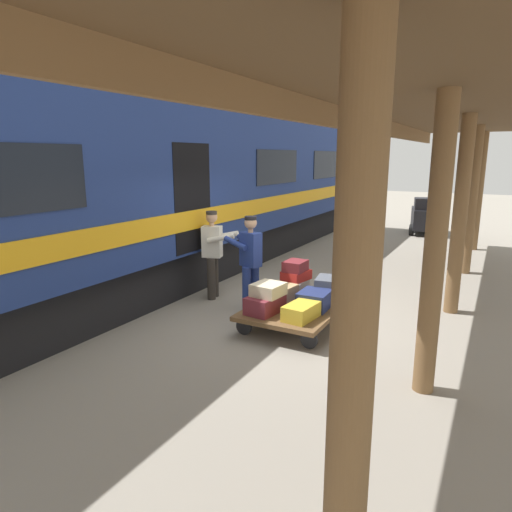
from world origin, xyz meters
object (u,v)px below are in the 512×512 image
at_px(suitcase_burgundy_valise, 265,304).
at_px(suitcase_slate_roller, 326,282).
at_px(suitcase_tan_vintage, 280,294).
at_px(porter_in_overalls, 250,260).
at_px(luggage_cart, 297,308).
at_px(suitcase_cream_canvas, 268,289).
at_px(suitcase_gray_aluminum, 293,287).
at_px(train_car, 132,190).
at_px(baggage_tug, 428,217).
at_px(porter_by_door, 213,252).
at_px(suitcase_brown_leather, 326,293).
at_px(suitcase_maroon_trunk, 295,266).
at_px(suitcase_navy_fabric, 315,300).
at_px(suitcase_red_plastic, 296,275).
at_px(suitcase_yellow_case, 301,311).

distance_m(suitcase_burgundy_valise, suitcase_slate_roller, 1.23).
relative_size(suitcase_tan_vintage, porter_in_overalls, 0.32).
distance_m(luggage_cart, suitcase_cream_canvas, 0.71).
height_order(suitcase_gray_aluminum, suitcase_burgundy_valise, suitcase_burgundy_valise).
bearing_deg(porter_in_overalls, suitcase_cream_canvas, 134.82).
bearing_deg(train_car, baggage_tug, -113.53).
bearing_deg(porter_by_door, suitcase_brown_leather, -179.65).
xyz_separation_m(train_car, suitcase_gray_aluminum, (-3.47, -0.23, -1.60)).
height_order(suitcase_burgundy_valise, suitcase_maroon_trunk, suitcase_maroon_trunk).
relative_size(suitcase_gray_aluminum, porter_by_door, 0.36).
bearing_deg(baggage_tug, suitcase_navy_fabric, 88.50).
bearing_deg(suitcase_red_plastic, suitcase_yellow_case, 117.20).
height_order(suitcase_slate_roller, suitcase_cream_canvas, suitcase_cream_canvas).
xyz_separation_m(suitcase_tan_vintage, suitcase_maroon_trunk, (-0.03, -0.53, 0.37)).
relative_size(train_car, suitcase_tan_vintage, 37.40).
bearing_deg(porter_by_door, suitcase_tan_vintage, 162.44).
xyz_separation_m(train_car, suitcase_maroon_trunk, (-3.50, -0.22, -1.22)).
height_order(suitcase_burgundy_valise, suitcase_cream_canvas, suitcase_cream_canvas).
distance_m(luggage_cart, suitcase_gray_aluminum, 0.65).
bearing_deg(suitcase_gray_aluminum, suitcase_tan_vintage, 90.00).
xyz_separation_m(luggage_cart, suitcase_cream_canvas, (0.27, 0.51, 0.41)).
height_order(suitcase_gray_aluminum, porter_by_door, porter_by_door).
distance_m(suitcase_slate_roller, suitcase_cream_canvas, 1.17).
distance_m(suitcase_yellow_case, baggage_tug, 10.85).
height_order(suitcase_yellow_case, suitcase_cream_canvas, suitcase_cream_canvas).
height_order(suitcase_red_plastic, baggage_tug, baggage_tug).
bearing_deg(luggage_cart, suitcase_brown_leather, -119.22).
distance_m(suitcase_tan_vintage, suitcase_navy_fabric, 0.61).
bearing_deg(porter_in_overalls, suitcase_yellow_case, 149.03).
relative_size(suitcase_burgundy_valise, suitcase_cream_canvas, 1.35).
xyz_separation_m(suitcase_brown_leather, porter_in_overalls, (1.33, 0.30, 0.49)).
distance_m(suitcase_brown_leather, suitcase_red_plastic, 0.62).
distance_m(suitcase_tan_vintage, suitcase_slate_roller, 0.81).
xyz_separation_m(porter_in_overalls, porter_by_door, (0.96, -0.28, 0.00)).
relative_size(suitcase_burgundy_valise, suitcase_maroon_trunk, 1.48).
distance_m(luggage_cart, porter_in_overalls, 1.23).
distance_m(suitcase_tan_vintage, porter_by_door, 1.82).
bearing_deg(baggage_tug, luggage_cart, 86.80).
height_order(luggage_cart, suitcase_cream_canvas, suitcase_cream_canvas).
bearing_deg(luggage_cart, porter_by_door, -14.99).
distance_m(train_car, suitcase_red_plastic, 3.78).
xyz_separation_m(suitcase_yellow_case, suitcase_cream_canvas, (0.58, -0.04, 0.25)).
relative_size(suitcase_gray_aluminum, baggage_tug, 0.32).
bearing_deg(suitcase_gray_aluminum, suitcase_navy_fabric, 138.20).
bearing_deg(suitcase_brown_leather, suitcase_tan_vintage, 41.80).
distance_m(suitcase_red_plastic, porter_in_overalls, 0.86).
bearing_deg(suitcase_slate_roller, suitcase_gray_aluminum, -3.33).
distance_m(suitcase_yellow_case, suitcase_gray_aluminum, 1.25).
xyz_separation_m(suitcase_slate_roller, baggage_tug, (-0.27, -9.79, -0.01)).
relative_size(suitcase_navy_fabric, porter_in_overalls, 0.32).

